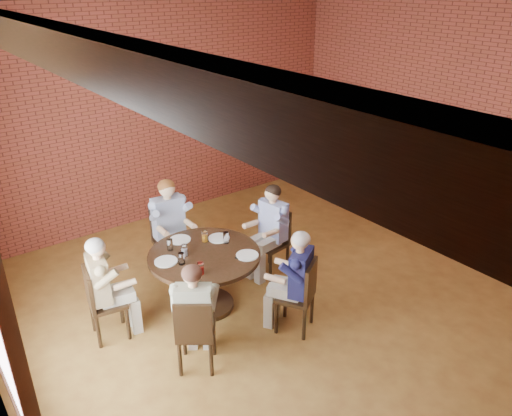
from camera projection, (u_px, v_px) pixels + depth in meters
floor at (306, 311)px, 6.01m from camera, size 7.00×7.00×0.00m
ceiling at (322, 9)px, 4.57m from camera, size 7.00×7.00×0.00m
wall_back at (160, 114)px, 7.82m from camera, size 7.00×0.00×7.00m
wall_right at (481, 129)px, 7.07m from camera, size 0.00×7.00×7.00m
ceiling_beam at (51, 44)px, 3.29m from camera, size 0.22×6.90×0.26m
dining_table at (205, 270)px, 5.88m from camera, size 1.31×1.31×0.75m
chair_a at (274, 238)px, 6.66m from camera, size 0.44×0.44×0.90m
diner_a at (270, 231)px, 6.55m from camera, size 0.66×0.56×1.26m
chair_b at (169, 236)px, 6.69m from camera, size 0.45×0.45×0.93m
diner_b at (171, 228)px, 6.56m from camera, size 0.57×0.68×1.32m
chair_c at (100, 301)px, 5.40m from camera, size 0.44×0.44×0.88m
diner_c at (105, 289)px, 5.37m from camera, size 0.65×0.56×1.23m
chair_d at (195, 332)px, 4.93m from camera, size 0.52×0.52×0.87m
diner_d at (195, 317)px, 4.94m from camera, size 0.71×0.73×1.22m
chair_e at (301, 293)px, 5.52m from camera, size 0.53×0.53×0.89m
diner_e at (296, 282)px, 5.48m from camera, size 0.71×0.74×1.24m
plate_a at (219, 238)px, 6.11m from camera, size 0.26×0.26×0.01m
plate_b at (180, 240)px, 6.07m from camera, size 0.26×0.26×0.01m
plate_c at (166, 261)px, 5.61m from camera, size 0.26×0.26×0.01m
plate_d at (247, 255)px, 5.74m from camera, size 0.26×0.26×0.01m
glass_a at (226, 238)px, 5.99m from camera, size 0.07×0.07×0.14m
glass_b at (205, 236)px, 6.02m from camera, size 0.07×0.07×0.14m
glass_c at (170, 245)px, 5.83m from camera, size 0.07×0.07×0.14m
glass_d at (184, 250)px, 5.71m from camera, size 0.07×0.07×0.14m
glass_e at (182, 259)px, 5.55m from camera, size 0.07×0.07×0.14m
glass_f at (201, 268)px, 5.36m from camera, size 0.07×0.07×0.14m
smartphone at (241, 258)px, 5.68m from camera, size 0.11×0.15×0.01m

